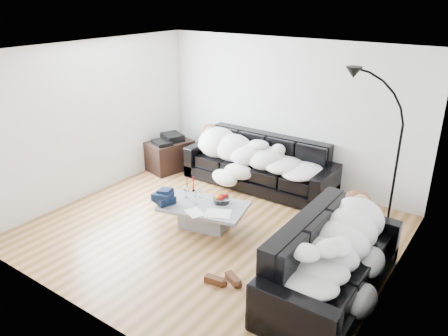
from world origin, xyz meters
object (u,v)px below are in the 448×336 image
Objects in this scene: sofa_back at (259,163)px; stereo at (169,138)px; shoes at (223,279)px; floor_lamp at (395,172)px; sleeper_right at (335,244)px; wine_glass_a at (200,193)px; coffee_table at (204,216)px; wine_glass_b at (186,192)px; fruit_bowl at (221,198)px; wine_glass_c at (196,198)px; av_cabinet at (170,155)px; candle_right at (193,184)px; sleeper_back at (258,153)px; sofa_right at (333,259)px; candle_left at (187,184)px.

stereo is (-1.86, -0.32, 0.19)m from sofa_back.
shoes is 0.20× the size of floor_lamp.
wine_glass_a is (-2.35, 0.52, -0.21)m from sleeper_right.
stereo is at bearing -170.15° from sofa_back.
sleeper_right is 2.42m from wine_glass_a.
coffee_table is 0.47m from wine_glass_b.
sofa_back is 11.06× the size of fruit_bowl.
wine_glass_c is 2.37m from av_cabinet.
sleeper_back is at bearing 77.23° from candle_right.
sofa_right is 2.41m from wine_glass_a.
fruit_bowl is 2.47m from floor_lamp.
coffee_table is 2.78m from floor_lamp.
sleeper_back is 1.22× the size of sleeper_right.
floor_lamp is (2.72, 1.18, 0.59)m from wine_glass_b.
fruit_bowl is 0.36m from wine_glass_a.
sleeper_right is 2.31m from wine_glass_c.
stereo reaches higher than candle_right.
candle_left is 1.89m from stereo.
floor_lamp reaches higher than wine_glass_a.
candle_left is at bearing 77.28° from sleeper_right.
av_cabinet is at bearing 150.04° from fruit_bowl.
wine_glass_a is (-0.09, -1.61, -0.00)m from sofa_back.
sleeper_right is 2.74m from candle_left.
sleeper_back is 1.85× the size of coffee_table.
sofa_back is 1.61m from wine_glass_a.
sofa_back reaches higher than wine_glass_b.
sofa_back is 1.75m from wine_glass_b.
shoes is (1.14, -0.92, -0.41)m from wine_glass_c.
sleeper_right is at bearing 30.32° from shoes.
candle_left is 0.11× the size of floor_lamp.
wine_glass_c reaches higher than fruit_bowl.
stereo is at bearing 66.30° from sleeper_right.
wine_glass_b is at bearing 81.01° from sleeper_right.
coffee_table is at bearing -38.96° from wine_glass_a.
av_cabinet is at bearing 138.38° from wine_glass_b.
candle_left reaches higher than wine_glass_c.
candle_right is at bearing 150.26° from wine_glass_a.
candle_right is (-0.31, 0.32, 0.03)m from wine_glass_c.
sleeper_back is 14.66× the size of wine_glass_a.
av_cabinet is 0.40× the size of floor_lamp.
shoes is at bearing -40.46° from candle_right.
sleeper_back is at bearing 74.59° from candle_left.
shoes is 3.88m from stereo.
sofa_right is at bearing -12.44° from wine_glass_a.
sleeper_right is 2.57m from wine_glass_b.
floor_lamp is at bearing 23.36° from wine_glass_b.
floor_lamp reaches higher than sleeper_right.
candle_right is at bearing -174.89° from floor_lamp.
sofa_back is at bearing 93.35° from coffee_table.
wine_glass_c is 0.45m from candle_right.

